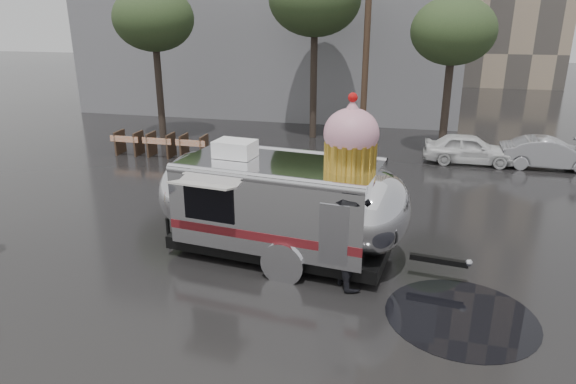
# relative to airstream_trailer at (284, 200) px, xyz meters

# --- Properties ---
(ground) EXTENTS (120.00, 120.00, 0.00)m
(ground) POSITION_rel_airstream_trailer_xyz_m (-1.81, -2.10, -1.50)
(ground) COLOR black
(ground) RESTS_ON ground
(puddles) EXTENTS (13.03, 9.95, 0.01)m
(puddles) POSITION_rel_airstream_trailer_xyz_m (0.67, -0.48, -1.49)
(puddles) COLOR black
(puddles) RESTS_ON ground
(grey_building) EXTENTS (22.00, 12.00, 13.00)m
(grey_building) POSITION_rel_airstream_trailer_xyz_m (-5.81, 21.90, 5.00)
(grey_building) COLOR slate
(grey_building) RESTS_ON ground
(utility_pole) EXTENTS (1.60, 0.28, 9.00)m
(utility_pole) POSITION_rel_airstream_trailer_xyz_m (0.69, 11.90, 3.12)
(utility_pole) COLOR #473323
(utility_pole) RESTS_ON ground
(tree_left) EXTENTS (3.64, 3.64, 6.95)m
(tree_left) POSITION_rel_airstream_trailer_xyz_m (-8.81, 10.90, 3.99)
(tree_left) COLOR #382D26
(tree_left) RESTS_ON ground
(tree_right) EXTENTS (3.36, 3.36, 6.42)m
(tree_right) POSITION_rel_airstream_trailer_xyz_m (4.19, 10.90, 3.56)
(tree_right) COLOR #382D26
(tree_right) RESTS_ON ground
(barricade_row) EXTENTS (4.30, 0.80, 1.00)m
(barricade_row) POSITION_rel_airstream_trailer_xyz_m (-7.36, 7.86, -0.97)
(barricade_row) COLOR #473323
(barricade_row) RESTS_ON ground
(airstream_trailer) EXTENTS (7.89, 3.28, 4.27)m
(airstream_trailer) POSITION_rel_airstream_trailer_xyz_m (0.00, 0.00, 0.00)
(airstream_trailer) COLOR silver
(airstream_trailer) RESTS_ON ground
(person_right) EXTENTS (0.89, 1.00, 1.82)m
(person_right) POSITION_rel_airstream_trailer_xyz_m (1.76, -1.09, -0.58)
(person_right) COLOR black
(person_right) RESTS_ON ground
(umbrella_black) EXTENTS (1.13, 1.13, 2.32)m
(umbrella_black) POSITION_rel_airstream_trailer_xyz_m (1.76, -1.09, 0.44)
(umbrella_black) COLOR black
(umbrella_black) RESTS_ON ground
(tripod) EXTENTS (0.59, 0.64, 1.55)m
(tripod) POSITION_rel_airstream_trailer_xyz_m (1.39, -0.72, -0.57)
(tripod) COLOR black
(tripod) RESTS_ON ground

